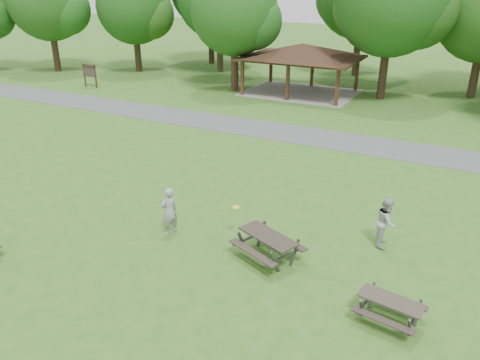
% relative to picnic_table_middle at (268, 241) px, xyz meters
% --- Properties ---
extents(ground, '(160.00, 160.00, 0.00)m').
position_rel_picnic_table_middle_xyz_m(ground, '(-3.34, -1.41, -0.65)').
color(ground, '#31601B').
rests_on(ground, ground).
extents(asphalt_path, '(120.00, 3.20, 0.02)m').
position_rel_picnic_table_middle_xyz_m(asphalt_path, '(-3.34, 12.59, -0.64)').
color(asphalt_path, '#4A4A4D').
rests_on(asphalt_path, ground).
extents(pavilion, '(8.60, 7.01, 3.76)m').
position_rel_picnic_table_middle_xyz_m(pavilion, '(-7.34, 22.59, 2.42)').
color(pavilion, '#3B2315').
rests_on(pavilion, ground).
extents(notice_board, '(1.60, 0.30, 1.88)m').
position_rel_picnic_table_middle_xyz_m(notice_board, '(-23.34, 16.59, 0.66)').
color(notice_board, '#3A2315').
rests_on(notice_board, ground).
extents(tree_row_a, '(7.56, 7.20, 9.97)m').
position_rel_picnic_table_middle_xyz_m(tree_row_a, '(-31.25, 20.61, 5.51)').
color(tree_row_a, black).
rests_on(tree_row_a, ground).
extents(tree_row_b, '(7.14, 6.80, 9.28)m').
position_rel_picnic_table_middle_xyz_m(tree_row_b, '(-24.26, 24.11, 5.02)').
color(tree_row_b, black).
rests_on(tree_row_b, ground).
extents(tree_row_d, '(6.93, 6.60, 9.27)m').
position_rel_picnic_table_middle_xyz_m(tree_row_d, '(-12.26, 21.11, 5.12)').
color(tree_row_d, '#321F16').
rests_on(tree_row_d, ground).
extents(tree_row_e, '(8.40, 8.00, 11.02)m').
position_rel_picnic_table_middle_xyz_m(tree_row_e, '(-1.24, 23.61, 6.14)').
color(tree_row_e, black).
rests_on(tree_row_e, ground).
extents(picnic_table_middle, '(2.49, 2.27, 0.88)m').
position_rel_picnic_table_middle_xyz_m(picnic_table_middle, '(0.00, 0.00, 0.00)').
color(picnic_table_middle, black).
rests_on(picnic_table_middle, ground).
extents(picnic_table_far, '(1.84, 1.56, 0.72)m').
position_rel_picnic_table_middle_xyz_m(picnic_table_far, '(4.10, -1.30, -0.12)').
color(picnic_table_far, '#302A23').
rests_on(picnic_table_far, ground).
extents(frisbee_in_flight, '(0.30, 0.30, 0.02)m').
position_rel_picnic_table_middle_xyz_m(frisbee_in_flight, '(-1.56, 0.74, 0.51)').
color(frisbee_in_flight, yellow).
rests_on(frisbee_in_flight, ground).
extents(frisbee_thrower, '(0.62, 0.75, 1.76)m').
position_rel_picnic_table_middle_xyz_m(frisbee_thrower, '(-3.74, -0.11, 0.24)').
color(frisbee_thrower, '#949496').
rests_on(frisbee_thrower, ground).
extents(frisbee_catcher, '(0.74, 0.91, 1.74)m').
position_rel_picnic_table_middle_xyz_m(frisbee_catcher, '(3.18, 2.60, 0.22)').
color(frisbee_catcher, '#AAAAAD').
rests_on(frisbee_catcher, ground).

